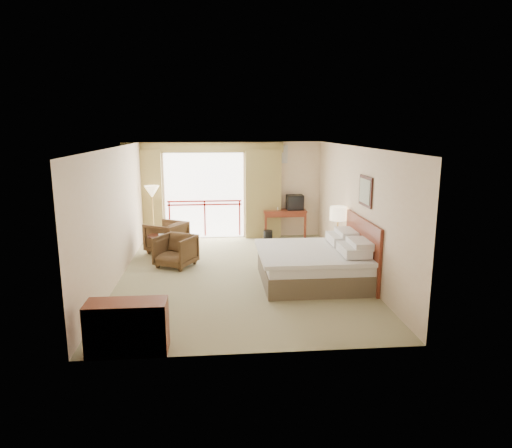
{
  "coord_description": "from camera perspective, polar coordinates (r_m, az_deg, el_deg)",
  "views": [
    {
      "loc": [
        -0.49,
        -9.32,
        3.09
      ],
      "look_at": [
        0.39,
        0.4,
        1.01
      ],
      "focal_mm": 32.0,
      "sensor_mm": 36.0,
      "label": 1
    }
  ],
  "objects": [
    {
      "name": "floor_lamp",
      "position": [
        12.5,
        -12.87,
        3.69
      ],
      "size": [
        0.4,
        0.4,
        1.57
      ],
      "rotation": [
        0.0,
        0.0,
        0.19
      ],
      "color": "tan",
      "rests_on": "floor"
    },
    {
      "name": "nightstand",
      "position": [
        10.66,
        10.13,
        -3.24
      ],
      "size": [
        0.49,
        0.57,
        0.64
      ],
      "primitive_type": "cube",
      "rotation": [
        0.0,
        0.0,
        -0.08
      ],
      "color": "maroon",
      "rests_on": "floor"
    },
    {
      "name": "wastebasket",
      "position": [
        12.58,
        1.51,
        -1.5
      ],
      "size": [
        0.28,
        0.28,
        0.31
      ],
      "primitive_type": "cylinder",
      "rotation": [
        0.0,
        0.0,
        -0.14
      ],
      "color": "black",
      "rests_on": "floor"
    },
    {
      "name": "desk",
      "position": [
        13.06,
        3.51,
        1.07
      ],
      "size": [
        1.22,
        0.59,
        0.8
      ],
      "rotation": [
        0.0,
        0.0,
        -0.02
      ],
      "color": "maroon",
      "rests_on": "floor"
    },
    {
      "name": "cup",
      "position": [
        12.89,
        2.71,
        1.94
      ],
      "size": [
        0.07,
        0.07,
        0.1
      ],
      "primitive_type": "cylinder",
      "rotation": [
        0.0,
        0.0,
        -0.06
      ],
      "color": "white",
      "rests_on": "desk"
    },
    {
      "name": "curtain_left",
      "position": [
        12.96,
        -13.82,
        3.49
      ],
      "size": [
        1.0,
        0.26,
        2.5
      ],
      "primitive_type": "cube",
      "color": "olive",
      "rests_on": "wall_back"
    },
    {
      "name": "wall_right",
      "position": [
        9.95,
        12.44,
        1.64
      ],
      "size": [
        0.0,
        7.0,
        7.0
      ],
      "primitive_type": "plane",
      "rotation": [
        1.57,
        0.0,
        -1.57
      ],
      "color": "beige",
      "rests_on": "ground"
    },
    {
      "name": "floor",
      "position": [
        9.83,
        -2.04,
        -6.32
      ],
      "size": [
        7.0,
        7.0,
        0.0
      ],
      "primitive_type": "plane",
      "color": "#958F66",
      "rests_on": "ground"
    },
    {
      "name": "armchair_far",
      "position": [
        11.75,
        -11.05,
        -3.48
      ],
      "size": [
        1.17,
        1.16,
        0.78
      ],
      "primitive_type": "imported",
      "rotation": [
        0.0,
        0.0,
        -2.12
      ],
      "color": "#412B18",
      "rests_on": "floor"
    },
    {
      "name": "side_table",
      "position": [
        11.15,
        -12.05,
        -2.3
      ],
      "size": [
        0.52,
        0.52,
        0.56
      ],
      "rotation": [
        0.0,
        0.0,
        0.33
      ],
      "color": "black",
      "rests_on": "floor"
    },
    {
      "name": "wall_front",
      "position": [
        6.1,
        -0.32,
        -4.57
      ],
      "size": [
        5.0,
        0.0,
        5.0
      ],
      "primitive_type": "plane",
      "rotation": [
        -1.57,
        0.0,
        0.0
      ],
      "color": "beige",
      "rests_on": "ground"
    },
    {
      "name": "dresser",
      "position": [
        6.73,
        -15.8,
        -12.3
      ],
      "size": [
        1.11,
        0.47,
        0.74
      ],
      "rotation": [
        0.0,
        0.0,
        -0.0
      ],
      "color": "maroon",
      "rests_on": "floor"
    },
    {
      "name": "bed",
      "position": [
        9.35,
        7.38,
        -4.97
      ],
      "size": [
        2.13,
        2.06,
        0.97
      ],
      "color": "brown",
      "rests_on": "floor"
    },
    {
      "name": "curtain_right",
      "position": [
        12.88,
        0.89,
        3.78
      ],
      "size": [
        1.0,
        0.26,
        2.5
      ],
      "primitive_type": "cube",
      "color": "olive",
      "rests_on": "wall_back"
    },
    {
      "name": "valance",
      "position": [
        12.72,
        -6.63,
        9.49
      ],
      "size": [
        4.4,
        0.22,
        0.28
      ],
      "primitive_type": "cube",
      "color": "olive",
      "rests_on": "wall_back"
    },
    {
      "name": "tv",
      "position": [
        12.99,
        4.88,
        2.71
      ],
      "size": [
        0.47,
        0.37,
        0.42
      ],
      "rotation": [
        0.0,
        0.0,
        0.01
      ],
      "color": "black",
      "rests_on": "desk"
    },
    {
      "name": "wall_left",
      "position": [
        9.7,
        -17.02,
        1.13
      ],
      "size": [
        0.0,
        7.0,
        7.0
      ],
      "primitive_type": "plane",
      "rotation": [
        1.57,
        0.0,
        1.57
      ],
      "color": "beige",
      "rests_on": "ground"
    },
    {
      "name": "book",
      "position": [
        11.11,
        -12.09,
        -1.38
      ],
      "size": [
        0.18,
        0.22,
        0.02
      ],
      "primitive_type": "imported",
      "rotation": [
        0.0,
        0.0,
        0.17
      ],
      "color": "white",
      "rests_on": "side_table"
    },
    {
      "name": "ceiling",
      "position": [
        9.35,
        -2.16,
        9.6
      ],
      "size": [
        7.0,
        7.0,
        0.0
      ],
      "primitive_type": "plane",
      "rotation": [
        3.14,
        0.0,
        0.0
      ],
      "color": "white",
      "rests_on": "wall_back"
    },
    {
      "name": "hvac_vent",
      "position": [
        12.94,
        2.85,
        8.7
      ],
      "size": [
        0.5,
        0.04,
        0.5
      ],
      "primitive_type": "cube",
      "color": "silver",
      "rests_on": "wall_back"
    },
    {
      "name": "table_lamp",
      "position": [
        10.53,
        10.22,
        1.24
      ],
      "size": [
        0.37,
        0.37,
        0.66
      ],
      "rotation": [
        0.0,
        0.0,
        0.02
      ],
      "color": "tan",
      "rests_on": "nightstand"
    },
    {
      "name": "phone",
      "position": [
        10.42,
        10.15,
        -1.54
      ],
      "size": [
        0.18,
        0.14,
        0.08
      ],
      "primitive_type": "cube",
      "rotation": [
        0.0,
        0.0,
        -0.05
      ],
      "color": "black",
      "rests_on": "nightstand"
    },
    {
      "name": "wall_back",
      "position": [
        12.95,
        -2.94,
        4.26
      ],
      "size": [
        5.0,
        0.0,
        5.0
      ],
      "primitive_type": "plane",
      "rotation": [
        1.57,
        0.0,
        0.0
      ],
      "color": "beige",
      "rests_on": "ground"
    },
    {
      "name": "balcony_door",
      "position": [
        12.95,
        -6.47,
        3.53
      ],
      "size": [
        2.4,
        0.0,
        2.4
      ],
      "primitive_type": "plane",
      "rotation": [
        1.57,
        0.0,
        0.0
      ],
      "color": "white",
      "rests_on": "wall_back"
    },
    {
      "name": "headboard",
      "position": [
        9.53,
        13.1,
        -3.16
      ],
      "size": [
        0.06,
        2.1,
        1.3
      ],
      "primitive_type": "cube",
      "color": "maroon",
      "rests_on": "wall_right"
    },
    {
      "name": "coffee_maker",
      "position": [
        12.91,
        2.02,
        2.37
      ],
      "size": [
        0.13,
        0.13,
        0.28
      ],
      "primitive_type": "cylinder",
      "rotation": [
        0.0,
        0.0,
        -0.0
      ],
      "color": "black",
      "rests_on": "desk"
    },
    {
      "name": "framed_art",
      "position": [
        9.3,
        13.52,
        4.0
      ],
      "size": [
        0.04,
        0.72,
        0.6
      ],
      "color": "black",
      "rests_on": "wall_right"
    },
    {
      "name": "armchair_near",
      "position": [
        10.55,
        -9.94,
        -5.22
      ],
      "size": [
        1.06,
        1.07,
        0.72
      ],
      "primitive_type": "imported",
      "rotation": [
        0.0,
        0.0,
        -0.51
      ],
      "color": "#412B18",
      "rests_on": "floor"
    },
    {
      "name": "balcony_railing",
      "position": [
        12.99,
        -6.43,
        1.82
      ],
      "size": [
        2.09,
        0.03,
        1.02
      ],
      "color": "#A6150E",
      "rests_on": "wall_back"
    }
  ]
}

